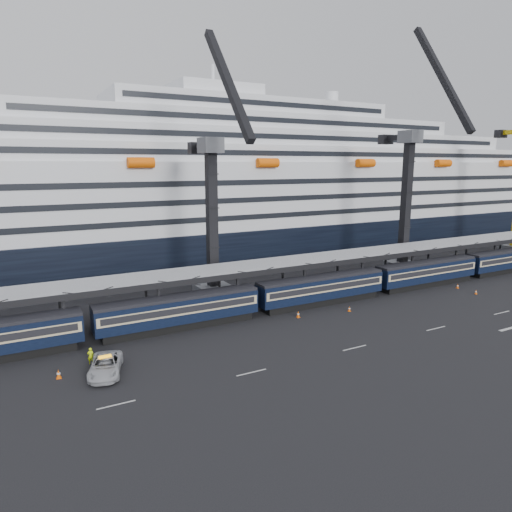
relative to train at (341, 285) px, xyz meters
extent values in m
plane|color=black|center=(4.65, -10.00, -2.20)|extent=(260.00, 260.00, 0.00)
cube|color=beige|center=(-33.35, -14.00, -2.19)|extent=(3.00, 0.15, 0.02)
cube|color=beige|center=(-21.35, -14.00, -2.19)|extent=(3.00, 0.15, 0.02)
cube|color=beige|center=(-9.35, -14.00, -2.19)|extent=(3.00, 0.15, 0.02)
cube|color=beige|center=(2.65, -14.00, -2.19)|extent=(3.00, 0.15, 0.02)
cube|color=beige|center=(14.65, -14.00, -2.19)|extent=(3.00, 0.15, 0.02)
cube|color=beige|center=(9.65, -18.00, -2.19)|extent=(2.50, 0.40, 0.02)
cube|color=black|center=(-23.35, 0.00, -1.75)|extent=(17.48, 2.40, 0.90)
cube|color=black|center=(-23.35, 0.00, 0.05)|extent=(19.00, 2.80, 2.70)
cube|color=beige|center=(-23.35, 0.00, 0.35)|extent=(18.62, 2.92, 1.05)
cube|color=black|center=(-23.35, 0.00, 0.40)|extent=(17.86, 2.98, 0.70)
cube|color=black|center=(-23.35, 0.00, 1.55)|extent=(19.00, 2.50, 0.35)
cube|color=black|center=(-3.35, 0.00, -1.75)|extent=(17.48, 2.40, 0.90)
cube|color=black|center=(-3.35, 0.00, 0.05)|extent=(19.00, 2.80, 2.70)
cube|color=beige|center=(-3.35, 0.00, 0.35)|extent=(18.62, 2.92, 1.05)
cube|color=black|center=(-3.35, 0.00, 0.40)|extent=(17.86, 2.98, 0.70)
cube|color=black|center=(-3.35, 0.00, 1.55)|extent=(19.00, 2.50, 0.35)
cube|color=black|center=(16.65, 0.00, -1.75)|extent=(17.48, 2.40, 0.90)
cube|color=black|center=(16.65, 0.00, 0.05)|extent=(19.00, 2.80, 2.70)
cube|color=beige|center=(16.65, 0.00, 0.35)|extent=(18.62, 2.92, 1.05)
cube|color=black|center=(16.65, 0.00, 0.40)|extent=(17.86, 2.98, 0.70)
cube|color=black|center=(16.65, 0.00, 1.55)|extent=(19.00, 2.50, 0.35)
cube|color=black|center=(36.65, 0.00, -1.75)|extent=(17.48, 2.40, 0.90)
cube|color=black|center=(36.65, 0.00, 0.05)|extent=(19.00, 2.80, 2.70)
cube|color=beige|center=(36.65, 0.00, 0.35)|extent=(18.62, 2.92, 1.05)
cube|color=black|center=(36.65, 0.00, 0.40)|extent=(17.86, 2.98, 0.70)
cube|color=black|center=(36.65, 0.00, 1.55)|extent=(19.00, 2.50, 0.35)
cube|color=#93949A|center=(4.65, 4.00, 3.20)|extent=(130.00, 6.00, 0.25)
cube|color=black|center=(4.65, 1.00, 2.90)|extent=(130.00, 0.25, 0.70)
cube|color=black|center=(4.65, 7.00, 2.90)|extent=(130.00, 0.25, 0.70)
cube|color=black|center=(-35.35, 1.20, 0.50)|extent=(0.25, 0.25, 5.40)
cube|color=black|center=(-35.35, 6.80, 0.50)|extent=(0.25, 0.25, 5.40)
cube|color=black|center=(-25.35, 1.20, 0.50)|extent=(0.25, 0.25, 5.40)
cube|color=black|center=(-25.35, 6.80, 0.50)|extent=(0.25, 0.25, 5.40)
cube|color=black|center=(-15.35, 1.20, 0.50)|extent=(0.25, 0.25, 5.40)
cube|color=black|center=(-15.35, 6.80, 0.50)|extent=(0.25, 0.25, 5.40)
cube|color=black|center=(-5.35, 1.20, 0.50)|extent=(0.25, 0.25, 5.40)
cube|color=black|center=(-5.35, 6.80, 0.50)|extent=(0.25, 0.25, 5.40)
cube|color=black|center=(4.65, 1.20, 0.50)|extent=(0.25, 0.25, 5.40)
cube|color=black|center=(4.65, 6.80, 0.50)|extent=(0.25, 0.25, 5.40)
cube|color=black|center=(14.65, 1.20, 0.50)|extent=(0.25, 0.25, 5.40)
cube|color=black|center=(14.65, 6.80, 0.50)|extent=(0.25, 0.25, 5.40)
cube|color=black|center=(24.65, 1.20, 0.50)|extent=(0.25, 0.25, 5.40)
cube|color=black|center=(24.65, 6.80, 0.50)|extent=(0.25, 0.25, 5.40)
cube|color=black|center=(34.65, 1.20, 0.50)|extent=(0.25, 0.25, 5.40)
cube|color=black|center=(34.65, 6.80, 0.50)|extent=(0.25, 0.25, 5.40)
cube|color=black|center=(44.65, 6.80, 0.50)|extent=(0.25, 0.25, 5.40)
cube|color=black|center=(4.65, 36.00, 1.30)|extent=(200.00, 28.00, 7.00)
cube|color=white|center=(4.65, 36.00, 10.80)|extent=(190.00, 26.88, 12.00)
cube|color=white|center=(4.65, 36.00, 18.30)|extent=(160.00, 24.64, 3.00)
cube|color=black|center=(4.65, 23.63, 18.30)|extent=(153.60, 0.12, 0.90)
cube|color=white|center=(4.65, 36.00, 21.30)|extent=(124.00, 21.84, 3.00)
cube|color=black|center=(4.65, 25.03, 21.30)|extent=(119.04, 0.12, 0.90)
cube|color=white|center=(4.65, 36.00, 24.30)|extent=(90.00, 19.04, 3.00)
cube|color=black|center=(4.65, 26.43, 24.30)|extent=(86.40, 0.12, 0.90)
cube|color=white|center=(4.65, 36.00, 27.30)|extent=(56.00, 16.24, 3.00)
cube|color=black|center=(4.65, 27.83, 27.30)|extent=(53.76, 0.12, 0.90)
cube|color=white|center=(-3.35, 36.00, 29.80)|extent=(16.00, 12.00, 2.50)
cylinder|color=white|center=(24.65, 36.00, 30.30)|extent=(2.80, 2.80, 3.00)
cylinder|color=#FF6008|center=(-21.35, 21.96, 16.60)|extent=(4.00, 1.60, 1.60)
cylinder|color=#FF6008|center=(0.65, 21.96, 16.60)|extent=(4.00, 1.60, 1.60)
cylinder|color=#FF6008|center=(22.65, 21.96, 16.60)|extent=(4.00, 1.60, 1.60)
cylinder|color=#FF6008|center=(44.65, 21.96, 16.60)|extent=(4.00, 1.60, 1.60)
cylinder|color=#FF6008|center=(66.65, 21.96, 16.60)|extent=(4.00, 1.60, 1.60)
cube|color=#53555C|center=(-15.35, 9.00, -1.20)|extent=(4.50, 4.50, 2.00)
cube|color=black|center=(-15.35, 9.00, 8.80)|extent=(1.30, 1.30, 18.00)
cube|color=#53555C|center=(-15.35, 9.00, 18.80)|extent=(2.60, 3.20, 2.00)
cube|color=black|center=(-15.35, 3.21, 25.69)|extent=(0.90, 12.26, 14.37)
cube|color=black|center=(-15.35, 11.52, 18.80)|extent=(0.90, 5.04, 0.90)
cube|color=black|center=(-15.35, 14.04, 18.60)|extent=(2.20, 1.60, 1.60)
cube|color=#53555C|center=(19.65, 8.00, -1.20)|extent=(4.50, 4.50, 2.00)
cube|color=black|center=(19.65, 8.00, 9.80)|extent=(1.30, 1.30, 20.00)
cube|color=#53555C|center=(19.65, 8.00, 20.80)|extent=(2.60, 3.20, 2.00)
cube|color=black|center=(19.65, 2.26, 28.99)|extent=(0.90, 12.21, 16.90)
cube|color=black|center=(19.65, 10.80, 20.80)|extent=(0.90, 5.60, 0.90)
cube|color=black|center=(19.65, 13.60, 20.60)|extent=(2.20, 1.60, 1.60)
cube|color=black|center=(52.65, 14.60, 22.60)|extent=(2.20, 1.60, 1.60)
imported|color=#AEB0B6|center=(-33.05, -8.05, -1.40)|extent=(4.19, 6.28, 1.60)
imported|color=#DDFF0D|center=(-33.89, -5.18, -1.39)|extent=(0.66, 0.50, 1.61)
cube|color=#FF6008|center=(-36.88, -6.95, -2.18)|extent=(0.43, 0.43, 0.05)
cone|color=#FF6008|center=(-36.88, -6.95, -1.75)|extent=(0.36, 0.36, 0.81)
cylinder|color=white|center=(-36.88, -6.95, -1.75)|extent=(0.30, 0.30, 0.14)
cube|color=#FF6008|center=(-2.11, -4.36, -2.18)|extent=(0.35, 0.35, 0.04)
cone|color=#FF6008|center=(-2.11, -4.36, -1.83)|extent=(0.30, 0.30, 0.67)
cylinder|color=white|center=(-2.11, -4.36, -1.83)|extent=(0.25, 0.25, 0.11)
cube|color=#FF6008|center=(-9.21, -3.24, -2.18)|extent=(0.41, 0.41, 0.04)
cone|color=#FF6008|center=(-9.21, -3.24, -1.76)|extent=(0.35, 0.35, 0.78)
cylinder|color=white|center=(-9.21, -3.24, -1.76)|extent=(0.29, 0.29, 0.13)
cube|color=#FF6008|center=(19.72, -3.38, -2.18)|extent=(0.36, 0.36, 0.04)
cone|color=#FF6008|center=(19.72, -3.38, -1.82)|extent=(0.31, 0.31, 0.69)
cylinder|color=white|center=(19.72, -3.38, -1.82)|extent=(0.26, 0.26, 0.12)
cube|color=#FF6008|center=(19.30, -6.85, -2.18)|extent=(0.34, 0.34, 0.04)
cone|color=#FF6008|center=(19.30, -6.85, -1.84)|extent=(0.29, 0.29, 0.65)
cylinder|color=white|center=(19.30, -6.85, -1.84)|extent=(0.24, 0.24, 0.11)
camera|label=1|loc=(-39.14, -48.10, 16.36)|focal=32.00mm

